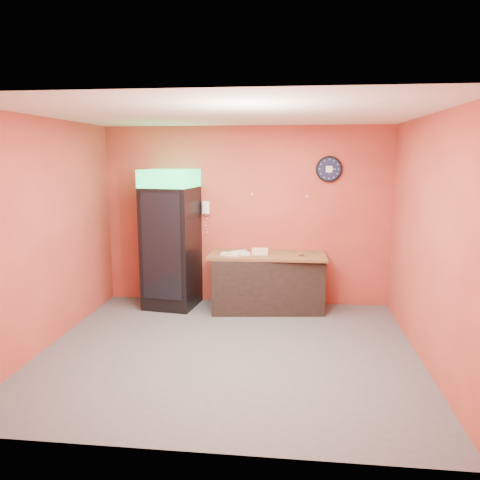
# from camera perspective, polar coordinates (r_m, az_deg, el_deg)

# --- Properties ---
(floor) EXTENTS (4.50, 4.50, 0.00)m
(floor) POSITION_cam_1_polar(r_m,az_deg,el_deg) (5.85, -1.32, -13.32)
(floor) COLOR #47474C
(floor) RESTS_ON ground
(back_wall) EXTENTS (4.50, 0.02, 2.80)m
(back_wall) POSITION_cam_1_polar(r_m,az_deg,el_deg) (7.41, 0.72, 2.94)
(back_wall) COLOR #C44C37
(back_wall) RESTS_ON floor
(left_wall) EXTENTS (0.02, 4.00, 2.80)m
(left_wall) POSITION_cam_1_polar(r_m,az_deg,el_deg) (6.17, -22.58, 0.69)
(left_wall) COLOR #C44C37
(left_wall) RESTS_ON floor
(right_wall) EXTENTS (0.02, 4.00, 2.80)m
(right_wall) POSITION_cam_1_polar(r_m,az_deg,el_deg) (5.61, 22.04, -0.15)
(right_wall) COLOR #C44C37
(right_wall) RESTS_ON floor
(ceiling) EXTENTS (4.50, 4.00, 0.02)m
(ceiling) POSITION_cam_1_polar(r_m,az_deg,el_deg) (5.39, -1.45, 15.15)
(ceiling) COLOR white
(ceiling) RESTS_ON back_wall
(beverage_cooler) EXTENTS (0.84, 0.85, 2.14)m
(beverage_cooler) POSITION_cam_1_polar(r_m,az_deg,el_deg) (7.28, -8.43, -0.14)
(beverage_cooler) COLOR black
(beverage_cooler) RESTS_ON floor
(prep_counter) EXTENTS (1.74, 0.93, 0.83)m
(prep_counter) POSITION_cam_1_polar(r_m,az_deg,el_deg) (7.21, 3.31, -5.25)
(prep_counter) COLOR black
(prep_counter) RESTS_ON floor
(wall_clock) EXTENTS (0.40, 0.06, 0.40)m
(wall_clock) POSITION_cam_1_polar(r_m,az_deg,el_deg) (7.31, 10.80, 8.49)
(wall_clock) COLOR black
(wall_clock) RESTS_ON back_wall
(wall_phone) EXTENTS (0.11, 0.10, 0.20)m
(wall_phone) POSITION_cam_1_polar(r_m,az_deg,el_deg) (7.43, -4.17, 3.95)
(wall_phone) COLOR white
(wall_phone) RESTS_ON back_wall
(butcher_paper) EXTENTS (1.78, 0.80, 0.04)m
(butcher_paper) POSITION_cam_1_polar(r_m,az_deg,el_deg) (7.11, 3.35, -1.85)
(butcher_paper) COLOR brown
(butcher_paper) RESTS_ON prep_counter
(sub_roll_stack) EXTENTS (0.24, 0.10, 0.10)m
(sub_roll_stack) POSITION_cam_1_polar(r_m,az_deg,el_deg) (7.01, 2.43, -1.42)
(sub_roll_stack) COLOR beige
(sub_roll_stack) RESTS_ON butcher_paper
(wrapped_sandwich_left) EXTENTS (0.31, 0.17, 0.04)m
(wrapped_sandwich_left) POSITION_cam_1_polar(r_m,az_deg,el_deg) (6.97, -1.12, -1.75)
(wrapped_sandwich_left) COLOR silver
(wrapped_sandwich_left) RESTS_ON butcher_paper
(wrapped_sandwich_mid) EXTENTS (0.28, 0.15, 0.04)m
(wrapped_sandwich_mid) POSITION_cam_1_polar(r_m,az_deg,el_deg) (6.99, 0.14, -1.73)
(wrapped_sandwich_mid) COLOR silver
(wrapped_sandwich_mid) RESTS_ON butcher_paper
(wrapped_sandwich_right) EXTENTS (0.27, 0.23, 0.04)m
(wrapped_sandwich_right) POSITION_cam_1_polar(r_m,az_deg,el_deg) (7.14, -0.16, -1.48)
(wrapped_sandwich_right) COLOR silver
(wrapped_sandwich_right) RESTS_ON butcher_paper
(kitchen_tool) EXTENTS (0.05, 0.05, 0.05)m
(kitchen_tool) POSITION_cam_1_polar(r_m,az_deg,el_deg) (7.27, 0.63, -1.20)
(kitchen_tool) COLOR silver
(kitchen_tool) RESTS_ON butcher_paper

